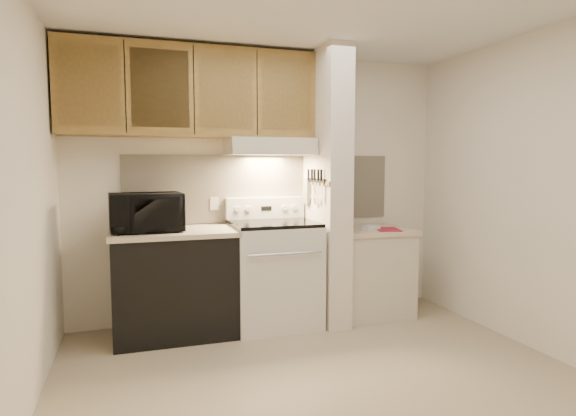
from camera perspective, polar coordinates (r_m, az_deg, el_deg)
name	(u,v)px	position (r m, az deg, el deg)	size (l,w,h in m)	color
floor	(321,377)	(3.53, 3.95, -19.36)	(3.60, 3.60, 0.00)	tan
ceiling	(324,3)	(3.37, 4.24, 23.08)	(3.60, 3.60, 0.00)	white
wall_back	(263,187)	(4.64, -2.93, 2.54)	(3.60, 0.02, 2.50)	white
wall_left	(19,203)	(3.04, -29.23, 0.48)	(0.02, 3.00, 2.50)	white
wall_right	(536,192)	(4.23, 27.29, 1.72)	(0.02, 3.00, 2.50)	white
backsplash	(264,188)	(4.62, -2.89, 2.35)	(2.60, 0.02, 0.63)	beige
range_body	(274,275)	(4.41, -1.70, -7.96)	(0.76, 0.65, 0.92)	silver
oven_window	(284,279)	(4.11, -0.44, -8.37)	(0.50, 0.01, 0.30)	black
oven_handle	(286,254)	(4.03, -0.27, -5.45)	(0.02, 0.02, 0.65)	silver
cooktop	(274,223)	(4.33, -1.71, -1.83)	(0.74, 0.64, 0.03)	black
range_backguard	(265,208)	(4.59, -2.72, 0.01)	(0.76, 0.08, 0.20)	silver
range_display	(266,208)	(4.55, -2.58, -0.03)	(0.10, 0.01, 0.04)	black
range_knob_left_outer	(237,209)	(4.48, -6.02, -0.14)	(0.05, 0.05, 0.02)	silver
range_knob_left_inner	(248,209)	(4.50, -4.78, -0.10)	(0.05, 0.05, 0.02)	silver
range_knob_right_inner	(285,208)	(4.60, -0.41, 0.03)	(0.05, 0.05, 0.02)	silver
range_knob_right_outer	(294,207)	(4.63, 0.77, 0.06)	(0.05, 0.05, 0.02)	silver
dishwasher_front	(175,285)	(4.27, -13.27, -8.88)	(1.00, 0.63, 0.87)	black
left_countertop	(174,232)	(4.19, -13.40, -2.83)	(1.04, 0.67, 0.04)	beige
spoon_rest	(171,227)	(4.32, -13.65, -2.23)	(0.21, 0.07, 0.01)	black
teal_jar	(152,221)	(4.39, -15.77, -1.53)	(0.10, 0.10, 0.11)	#2A6B6A
outlet	(214,204)	(4.52, -8.72, 0.51)	(0.08, 0.01, 0.12)	beige
microwave	(146,212)	(4.14, -16.47, -0.50)	(0.58, 0.39, 0.32)	black
partition_pillar	(327,188)	(4.47, 4.59, 2.43)	(0.22, 0.70, 2.50)	silver
pillar_trim	(315,182)	(4.42, 3.20, 3.06)	(0.01, 0.70, 0.04)	olive
knife_strip	(316,180)	(4.37, 3.37, 3.30)	(0.02, 0.42, 0.04)	black
knife_blade_a	(322,192)	(4.22, 4.05, 1.86)	(0.01, 0.04, 0.16)	silver
knife_handle_a	(321,175)	(4.23, 3.96, 3.91)	(0.02, 0.02, 0.10)	black
knife_blade_b	(318,193)	(4.30, 3.60, 1.80)	(0.01, 0.04, 0.18)	silver
knife_handle_b	(318,175)	(4.29, 3.61, 3.93)	(0.02, 0.02, 0.10)	black
knife_blade_c	(316,194)	(4.36, 3.28, 1.71)	(0.01, 0.04, 0.20)	silver
knife_handle_c	(315,175)	(4.38, 3.17, 3.96)	(0.02, 0.02, 0.10)	black
knife_blade_d	(312,191)	(4.46, 2.81, 2.05)	(0.01, 0.04, 0.16)	silver
knife_handle_d	(312,175)	(4.44, 2.86, 3.97)	(0.02, 0.02, 0.10)	black
knife_blade_e	(308,191)	(4.54, 2.42, 1.98)	(0.01, 0.04, 0.18)	silver
knife_handle_e	(308,174)	(4.53, 2.44, 4.00)	(0.02, 0.02, 0.10)	black
oven_mitt	(307,191)	(4.58, 2.24, 2.01)	(0.03, 0.10, 0.24)	gray
right_cab_base	(370,274)	(4.78, 9.65, -7.68)	(0.70, 0.60, 0.81)	beige
right_countertop	(370,230)	(4.70, 9.73, -2.63)	(0.74, 0.64, 0.04)	beige
red_folder	(387,229)	(4.62, 11.70, -2.50)	(0.21, 0.29, 0.01)	#AD1E33
white_box	(371,228)	(4.59, 9.77, -2.31)	(0.16, 0.10, 0.04)	white
range_hood	(270,147)	(4.42, -2.20, 7.28)	(0.78, 0.44, 0.15)	beige
hood_lip	(276,151)	(4.22, -1.41, 6.77)	(0.78, 0.04, 0.06)	beige
upper_cabinets	(192,93)	(4.37, -11.36, 13.26)	(2.18, 0.33, 0.77)	olive
cab_door_a	(88,85)	(4.19, -22.57, 13.32)	(0.46, 0.01, 0.63)	olive
cab_gap_a	(125,87)	(4.18, -18.74, 13.46)	(0.01, 0.01, 0.73)	black
cab_door_b	(160,88)	(4.19, -14.91, 13.55)	(0.46, 0.01, 0.63)	olive
cab_gap_b	(194,90)	(4.21, -11.10, 13.58)	(0.01, 0.01, 0.73)	black
cab_door_c	(226,91)	(4.26, -7.35, 13.54)	(0.46, 0.01, 0.63)	olive
cab_gap_c	(257,93)	(4.31, -3.69, 13.46)	(0.01, 0.01, 0.73)	black
cab_door_d	(287,94)	(4.39, -0.15, 13.33)	(0.46, 0.01, 0.63)	olive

